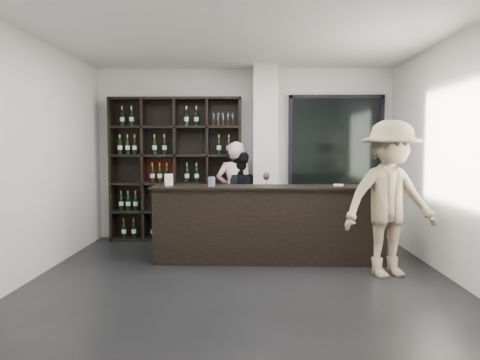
{
  "coord_description": "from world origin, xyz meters",
  "views": [
    {
      "loc": [
        0.1,
        -5.28,
        1.58
      ],
      "look_at": [
        -0.04,
        1.1,
        1.13
      ],
      "focal_mm": 35.0,
      "sensor_mm": 36.0,
      "label": 1
    }
  ],
  "objects_px": {
    "tasting_counter": "(268,224)",
    "customer": "(390,199)",
    "taster_pink": "(235,192)",
    "wine_shelf": "(176,169)",
    "taster_black": "(238,197)"
  },
  "relations": [
    {
      "from": "tasting_counter",
      "to": "taster_pink",
      "type": "bearing_deg",
      "value": 112.28
    },
    {
      "from": "wine_shelf",
      "to": "taster_pink",
      "type": "relative_size",
      "value": 1.44
    },
    {
      "from": "tasting_counter",
      "to": "customer",
      "type": "bearing_deg",
      "value": -25.16
    },
    {
      "from": "taster_pink",
      "to": "customer",
      "type": "xyz_separation_m",
      "value": [
        1.95,
        -1.96,
        0.12
      ]
    },
    {
      "from": "taster_black",
      "to": "taster_pink",
      "type": "bearing_deg",
      "value": -1.07
    },
    {
      "from": "wine_shelf",
      "to": "tasting_counter",
      "type": "height_order",
      "value": "wine_shelf"
    },
    {
      "from": "taster_black",
      "to": "customer",
      "type": "relative_size",
      "value": 0.8
    },
    {
      "from": "wine_shelf",
      "to": "taster_black",
      "type": "height_order",
      "value": "wine_shelf"
    },
    {
      "from": "customer",
      "to": "tasting_counter",
      "type": "bearing_deg",
      "value": 138.2
    },
    {
      "from": "taster_black",
      "to": "customer",
      "type": "xyz_separation_m",
      "value": [
        1.9,
        -1.97,
        0.19
      ]
    },
    {
      "from": "wine_shelf",
      "to": "taster_black",
      "type": "bearing_deg",
      "value": -10.63
    },
    {
      "from": "taster_black",
      "to": "customer",
      "type": "distance_m",
      "value": 2.74
    },
    {
      "from": "wine_shelf",
      "to": "customer",
      "type": "distance_m",
      "value": 3.67
    },
    {
      "from": "tasting_counter",
      "to": "taster_black",
      "type": "relative_size",
      "value": 2.1
    },
    {
      "from": "taster_pink",
      "to": "wine_shelf",
      "type": "bearing_deg",
      "value": -15.23
    }
  ]
}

